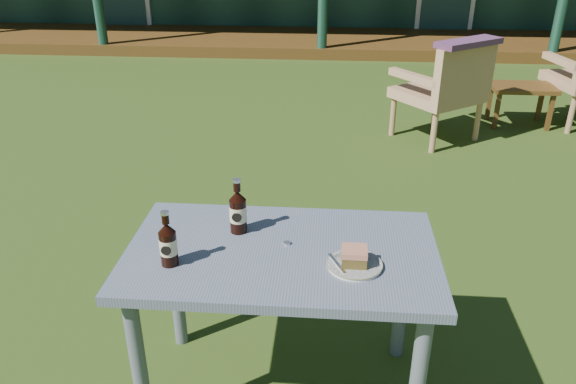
# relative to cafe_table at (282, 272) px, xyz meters

# --- Properties ---
(ground) EXTENTS (80.00, 80.00, 0.00)m
(ground) POSITION_rel_cafe_table_xyz_m (0.00, 1.60, -0.62)
(ground) COLOR #334916
(cafe_table) EXTENTS (1.20, 0.70, 0.72)m
(cafe_table) POSITION_rel_cafe_table_xyz_m (0.00, 0.00, 0.00)
(cafe_table) COLOR slate
(cafe_table) RESTS_ON ground
(plate) EXTENTS (0.20, 0.20, 0.01)m
(plate) POSITION_rel_cafe_table_xyz_m (0.28, -0.09, 0.11)
(plate) COLOR silver
(plate) RESTS_ON cafe_table
(cake_slice) EXTENTS (0.09, 0.09, 0.06)m
(cake_slice) POSITION_rel_cafe_table_xyz_m (0.27, -0.09, 0.15)
(cake_slice) COLOR #4F3F19
(cake_slice) RESTS_ON plate
(fork) EXTENTS (0.07, 0.13, 0.00)m
(fork) POSITION_rel_cafe_table_xyz_m (0.21, -0.10, 0.12)
(fork) COLOR silver
(fork) RESTS_ON plate
(cola_bottle_near) EXTENTS (0.07, 0.07, 0.23)m
(cola_bottle_near) POSITION_rel_cafe_table_xyz_m (-0.19, 0.13, 0.19)
(cola_bottle_near) COLOR black
(cola_bottle_near) RESTS_ON cafe_table
(cola_bottle_far) EXTENTS (0.06, 0.07, 0.22)m
(cola_bottle_far) POSITION_rel_cafe_table_xyz_m (-0.40, -0.13, 0.19)
(cola_bottle_far) COLOR black
(cola_bottle_far) RESTS_ON cafe_table
(bottle_cap) EXTENTS (0.03, 0.03, 0.01)m
(bottle_cap) POSITION_rel_cafe_table_xyz_m (0.02, 0.04, 0.11)
(bottle_cap) COLOR silver
(bottle_cap) RESTS_ON cafe_table
(armchair_left) EXTENTS (0.91, 0.90, 0.90)m
(armchair_left) POSITION_rel_cafe_table_xyz_m (1.19, 3.16, -0.11)
(armchair_left) COLOR tan
(armchair_left) RESTS_ON ground
(floral_throw) EXTENTS (0.62, 0.54, 0.05)m
(floral_throw) POSITION_rel_cafe_table_xyz_m (1.30, 3.02, 0.31)
(floral_throw) COLOR #593152
(floral_throw) RESTS_ON armchair_left
(side_table) EXTENTS (0.60, 0.40, 0.40)m
(side_table) POSITION_rel_cafe_table_xyz_m (2.01, 3.66, -0.28)
(side_table) COLOR #4F3213
(side_table) RESTS_ON ground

